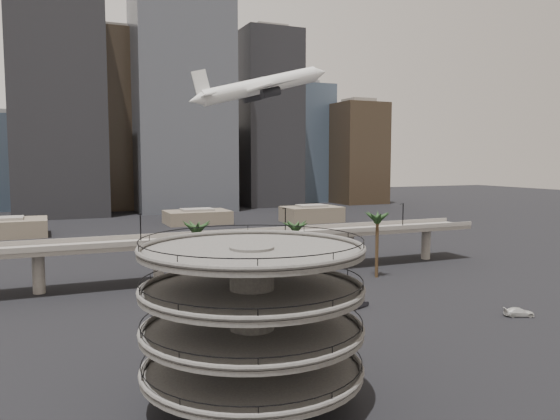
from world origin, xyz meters
name	(u,v)px	position (x,y,z in m)	size (l,w,h in m)	color
ground	(345,372)	(0.00, 0.00, 0.00)	(700.00, 700.00, 0.00)	black
parking_ramp	(252,311)	(-13.00, -4.00, 9.84)	(22.20, 22.20, 17.35)	#494644
overpass	(211,243)	(0.00, 55.00, 7.34)	(130.00, 9.30, 14.70)	slate
palm_trees	(294,226)	(14.02, 44.65, 11.43)	(42.40, 10.40, 14.00)	#412C1C
low_buildings	(162,220)	(6.89, 142.30, 2.86)	(135.00, 27.50, 6.80)	brown
skyline	(147,121)	(15.11, 217.08, 42.83)	(269.00, 86.00, 117.19)	#827059
airborne_jet	(260,87)	(17.38, 71.39, 42.19)	(36.79, 32.26, 12.60)	silver
car_a	(273,325)	(-1.57, 18.01, 0.69)	(1.63, 4.06, 1.38)	#A01E16
car_b	(358,304)	(16.03, 23.19, 0.69)	(1.47, 4.21, 1.39)	black
car_c	(519,312)	(36.69, 8.80, 0.67)	(1.87, 4.60, 1.33)	silver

